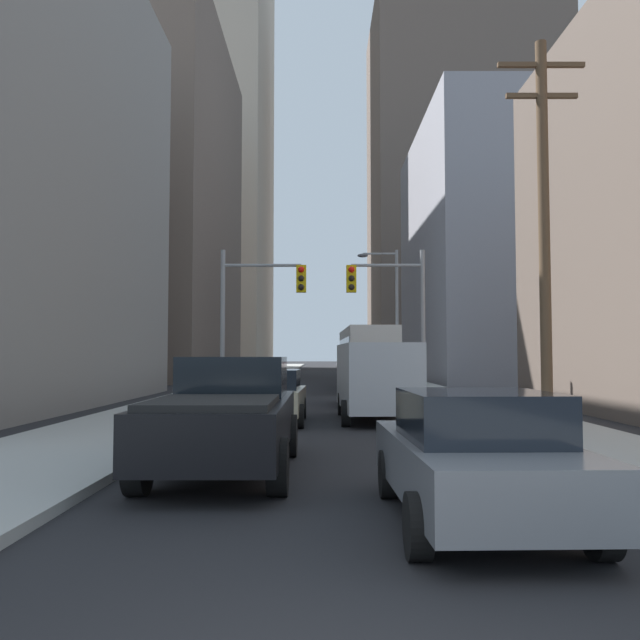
{
  "coord_description": "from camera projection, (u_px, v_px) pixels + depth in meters",
  "views": [
    {
      "loc": [
        -0.1,
        -3.16,
        1.93
      ],
      "look_at": [
        0.0,
        21.42,
        3.26
      ],
      "focal_mm": 36.63,
      "sensor_mm": 36.0,
      "label": 1
    }
  ],
  "objects": [
    {
      "name": "sidewalk_left",
      "position": [
        256.0,
        378.0,
        52.96
      ],
      "size": [
        3.73,
        160.0,
        0.15
      ],
      "primitive_type": "cube",
      "color": "#9E9E99",
      "rests_on": "ground"
    },
    {
      "name": "sidewalk_right",
      "position": [
        381.0,
        378.0,
        53.0
      ],
      "size": [
        3.73,
        160.0,
        0.15
      ],
      "primitive_type": "cube",
      "color": "#9E9E99",
      "rests_on": "ground"
    },
    {
      "name": "city_bus",
      "position": [
        363.0,
        355.0,
        37.13
      ],
      "size": [
        2.68,
        11.54,
        3.4
      ],
      "color": "silver",
      "rests_on": "ground"
    },
    {
      "name": "pickup_truck_black",
      "position": [
        225.0,
        415.0,
        10.83
      ],
      "size": [
        2.2,
        5.41,
        1.9
      ],
      "color": "black",
      "rests_on": "ground"
    },
    {
      "name": "cargo_van_silver",
      "position": [
        373.0,
        377.0,
        19.31
      ],
      "size": [
        2.17,
        5.28,
        2.26
      ],
      "color": "#B7BABF",
      "rests_on": "ground"
    },
    {
      "name": "sedan_grey",
      "position": [
        473.0,
        456.0,
        7.48
      ],
      "size": [
        1.95,
        4.25,
        1.52
      ],
      "color": "slate",
      "rests_on": "ground"
    },
    {
      "name": "sedan_beige",
      "position": [
        268.0,
        396.0,
        18.51
      ],
      "size": [
        1.95,
        4.25,
        1.52
      ],
      "color": "#C6B793",
      "rests_on": "ground"
    },
    {
      "name": "sedan_red",
      "position": [
        361.0,
        385.0,
        25.33
      ],
      "size": [
        1.95,
        4.25,
        1.52
      ],
      "color": "maroon",
      "rests_on": "ground"
    },
    {
      "name": "traffic_signal_near_left",
      "position": [
        256.0,
        301.0,
        25.1
      ],
      "size": [
        3.31,
        0.44,
        6.0
      ],
      "color": "gray",
      "rests_on": "ground"
    },
    {
      "name": "traffic_signal_near_right",
      "position": [
        387.0,
        301.0,
        25.13
      ],
      "size": [
        3.03,
        0.44,
        6.0
      ],
      "color": "gray",
      "rests_on": "ground"
    },
    {
      "name": "utility_pole_right",
      "position": [
        541.0,
        224.0,
        16.3
      ],
      "size": [
        2.2,
        0.28,
        9.87
      ],
      "color": "brown",
      "rests_on": "ground"
    },
    {
      "name": "street_lamp_right",
      "position": [
        388.0,
        306.0,
        34.4
      ],
      "size": [
        2.16,
        0.32,
        7.5
      ],
      "color": "gray",
      "rests_on": "ground"
    },
    {
      "name": "building_left_mid_office",
      "position": [
        77.0,
        205.0,
        55.43
      ],
      "size": [
        24.29,
        25.81,
        29.38
      ],
      "primitive_type": "cube",
      "color": "#66564C",
      "rests_on": "ground"
    },
    {
      "name": "building_left_far_tower",
      "position": [
        190.0,
        108.0,
        93.94
      ],
      "size": [
        21.5,
        27.9,
        74.96
      ],
      "primitive_type": "cube",
      "color": "#B7A893",
      "rests_on": "ground"
    },
    {
      "name": "building_right_mid_block",
      "position": [
        528.0,
        254.0,
        50.9
      ],
      "size": [
        17.6,
        21.78,
        19.57
      ],
      "primitive_type": "cube",
      "color": "#93939E",
      "rests_on": "ground"
    },
    {
      "name": "building_right_far_highrise",
      "position": [
        458.0,
        189.0,
        94.11
      ],
      "size": [
        25.36,
        23.77,
        51.73
      ],
      "primitive_type": "cube",
      "color": "#66564C",
      "rests_on": "ground"
    }
  ]
}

